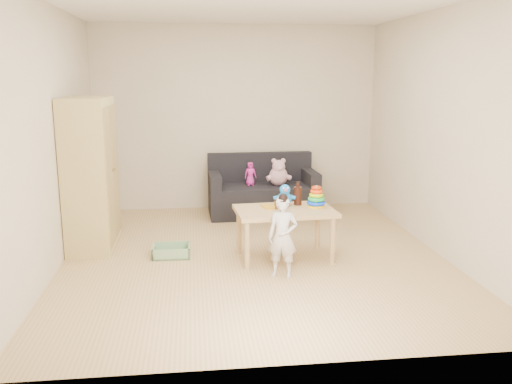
{
  "coord_description": "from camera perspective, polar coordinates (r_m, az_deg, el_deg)",
  "views": [
    {
      "loc": [
        -0.63,
        -5.5,
        1.91
      ],
      "look_at": [
        0.05,
        0.25,
        0.65
      ],
      "focal_mm": 38.0,
      "sensor_mm": 36.0,
      "label": 1
    }
  ],
  "objects": [
    {
      "name": "room",
      "position": [
        5.57,
        -0.21,
        5.99
      ],
      "size": [
        4.5,
        4.5,
        4.5
      ],
      "color": "tan",
      "rests_on": "ground"
    },
    {
      "name": "toddler",
      "position": [
        5.19,
        2.83,
        -4.81
      ],
      "size": [
        0.33,
        0.28,
        0.77
      ],
      "primitive_type": "imported",
      "rotation": [
        0.0,
        0.0,
        -0.35
      ],
      "color": "beige",
      "rests_on": "ground"
    },
    {
      "name": "doll",
      "position": [
        7.42,
        -0.6,
        1.9
      ],
      "size": [
        0.18,
        0.14,
        0.32
      ],
      "primitive_type": "imported",
      "rotation": [
        0.0,
        0.0,
        0.18
      ],
      "color": "#E22AA8",
      "rests_on": "sofa"
    },
    {
      "name": "sofa",
      "position": [
        7.53,
        0.72,
        -0.8
      ],
      "size": [
        1.5,
        0.78,
        0.42
      ],
      "primitive_type": "cube",
      "rotation": [
        0.0,
        0.0,
        0.02
      ],
      "color": "black",
      "rests_on": "ground"
    },
    {
      "name": "brown_bottle",
      "position": [
        5.82,
        4.43,
        -0.33
      ],
      "size": [
        0.09,
        0.09,
        0.25
      ],
      "color": "black",
      "rests_on": "play_table"
    },
    {
      "name": "yellow_book",
      "position": [
        5.73,
        1.66,
        -1.53
      ],
      "size": [
        0.23,
        0.23,
        0.01
      ],
      "primitive_type": "cube",
      "rotation": [
        0.0,
        0.0,
        0.22
      ],
      "color": "orange",
      "rests_on": "play_table"
    },
    {
      "name": "pink_bear",
      "position": [
        7.44,
        2.37,
        1.91
      ],
      "size": [
        0.34,
        0.32,
        0.31
      ],
      "primitive_type": null,
      "rotation": [
        0.0,
        0.0,
        0.36
      ],
      "color": "#D39BAD",
      "rests_on": "sofa"
    },
    {
      "name": "ring_stacker",
      "position": [
        5.76,
        6.35,
        -0.69
      ],
      "size": [
        0.2,
        0.2,
        0.23
      ],
      "color": "yellow",
      "rests_on": "play_table"
    },
    {
      "name": "blue_plush",
      "position": [
        5.78,
        3.04,
        -0.29
      ],
      "size": [
        0.23,
        0.2,
        0.24
      ],
      "primitive_type": null,
      "rotation": [
        0.0,
        0.0,
        -0.26
      ],
      "color": "#1C88FF",
      "rests_on": "play_table"
    },
    {
      "name": "wooden_figure",
      "position": [
        5.62,
        2.17,
        -1.25
      ],
      "size": [
        0.06,
        0.05,
        0.12
      ],
      "primitive_type": null,
      "rotation": [
        0.0,
        0.0,
        0.27
      ],
      "color": "brown",
      "rests_on": "play_table"
    },
    {
      "name": "wardrobe",
      "position": [
        6.26,
        -17.03,
        1.85
      ],
      "size": [
        0.46,
        0.93,
        1.67
      ],
      "primitive_type": "cube",
      "color": "tan",
      "rests_on": "ground"
    },
    {
      "name": "storage_bin",
      "position": [
        5.91,
        -8.88,
        -6.13
      ],
      "size": [
        0.4,
        0.31,
        0.12
      ],
      "primitive_type": null,
      "rotation": [
        0.0,
        0.0,
        -0.02
      ],
      "color": "#7EA678",
      "rests_on": "ground"
    },
    {
      "name": "play_table",
      "position": [
        5.72,
        3.02,
        -4.41
      ],
      "size": [
        1.06,
        0.71,
        0.54
      ],
      "primitive_type": "cube",
      "rotation": [
        0.0,
        0.0,
        0.07
      ],
      "color": "tan",
      "rests_on": "ground"
    }
  ]
}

